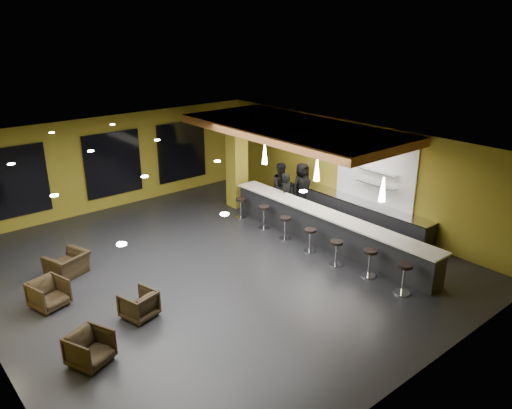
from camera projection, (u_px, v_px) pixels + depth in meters
floor at (215, 267)px, 14.59m from camera, size 12.00×13.00×0.10m
ceiling at (211, 147)px, 13.34m from camera, size 12.00×13.00×0.10m
wall_back at (112, 162)px, 18.67m from camera, size 12.00×0.10×3.50m
wall_front at (417, 307)px, 9.25m from camera, size 12.00×0.10×3.50m
wall_right at (353, 171)px, 17.60m from camera, size 0.10×13.00×3.50m
wood_soffit at (293, 129)px, 16.53m from camera, size 3.60×8.00×0.28m
window_left at (14, 182)px, 16.51m from camera, size 2.20×0.06×2.40m
window_center at (113, 164)px, 18.61m from camera, size 2.20×0.06×2.40m
window_right at (182, 151)px, 20.42m from camera, size 2.20×0.06×2.40m
tile_backsplash at (375, 171)px, 16.74m from camera, size 0.06×3.20×2.40m
bar_counter at (326, 229)px, 15.87m from camera, size 0.60×8.00×1.00m
bar_top at (327, 214)px, 15.69m from camera, size 0.78×8.10×0.05m
prep_counter at (354, 212)px, 17.46m from camera, size 0.70×6.00×0.86m
prep_top at (355, 200)px, 17.30m from camera, size 0.72×6.00×0.03m
wall_shelf_lower at (376, 184)px, 16.65m from camera, size 0.30×1.50×0.03m
wall_shelf_upper at (377, 171)px, 16.49m from camera, size 0.30×1.50×0.03m
column at (237, 162)px, 18.75m from camera, size 0.60×0.60×3.50m
pendant_0 at (383, 189)px, 13.79m from camera, size 0.20×0.20×0.70m
pendant_1 at (317, 170)px, 15.59m from camera, size 0.20×0.20×0.70m
pendant_2 at (265, 154)px, 17.39m from camera, size 0.20×0.20×0.70m
staff_a at (287, 196)px, 17.74m from camera, size 0.72×0.59×1.71m
staff_b at (282, 188)px, 18.38m from camera, size 1.04×0.89×1.88m
staff_c at (302, 186)px, 18.64m from camera, size 0.91×0.61×1.81m
armchair_a at (90, 348)px, 10.33m from camera, size 1.03×1.04×0.73m
armchair_b at (139, 305)px, 11.96m from camera, size 0.91×0.92×0.69m
armchair_c at (49, 294)px, 12.38m from camera, size 0.98×0.99×0.74m
armchair_d at (67, 264)px, 13.95m from camera, size 1.27×1.19×0.67m
bar_stool_0 at (404, 275)px, 12.93m from camera, size 0.43×0.43×0.86m
bar_stool_1 at (370, 259)px, 13.82m from camera, size 0.41×0.41×0.81m
bar_stool_2 at (336, 250)px, 14.46m from camera, size 0.39×0.39×0.77m
bar_stool_3 at (310, 237)px, 15.33m from camera, size 0.38×0.38×0.75m
bar_stool_4 at (285, 225)px, 16.21m from camera, size 0.39×0.39×0.76m
bar_stool_5 at (264, 214)px, 17.01m from camera, size 0.41×0.41×0.82m
bar_stool_6 at (241, 206)px, 17.95m from camera, size 0.38×0.38×0.75m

